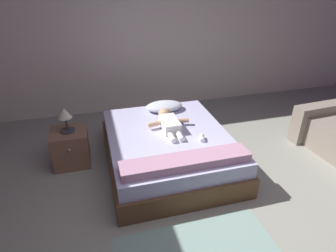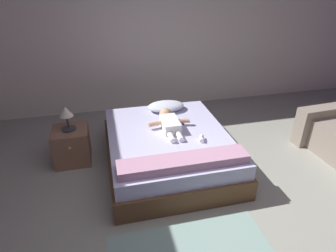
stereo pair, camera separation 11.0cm
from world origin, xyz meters
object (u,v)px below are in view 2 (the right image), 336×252
Objects in this scene: toothbrush at (182,121)px; nightstand at (72,145)px; pillow at (166,106)px; baby at (169,122)px; baby_bottle at (202,138)px; bed at (168,149)px; lamp at (66,114)px.

toothbrush is 1.43m from nightstand.
pillow is 0.75× the size of baby.
baby_bottle is (0.21, -0.91, -0.03)m from pillow.
toothbrush is at bearing 45.19° from bed.
baby_bottle is (0.09, -0.51, 0.02)m from toothbrush.
baby_bottle is at bearing -37.33° from bed.
bed is at bearing -16.06° from nightstand.
pillow is 1.12× the size of nightstand.
baby is at bearing -8.42° from nightstand.
bed is 1.29m from lamp.
lamp is (-1.16, 0.34, 0.45)m from bed.
nightstand is (-1.16, 0.34, 0.01)m from bed.
baby is at bearing 124.67° from baby_bottle.
pillow is 0.51m from baby.
baby_bottle reaches higher than toothbrush.
baby_bottle reaches higher than nightstand.
toothbrush is (0.25, 0.25, 0.23)m from bed.
pillow is 0.94m from baby_bottle.
nightstand is (-1.22, 0.18, -0.27)m from baby.
lamp is (-1.41, 0.09, 0.22)m from toothbrush.
lamp reaches higher than nightstand.
bed is at bearing 142.67° from baby_bottle.
lamp is (-1.29, -0.32, 0.17)m from pillow.
pillow is 4.11× the size of baby_bottle.
baby_bottle is at bearing -76.83° from pillow.
nightstand is at bearing 171.58° from baby.
nightstand reaches higher than bed.
pillow is (0.12, 0.66, 0.28)m from bed.
lamp reaches higher than pillow.
pillow is 1.34m from lamp.
bed is at bearing -134.81° from toothbrush.
baby_bottle is (0.29, -0.41, -0.04)m from baby.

